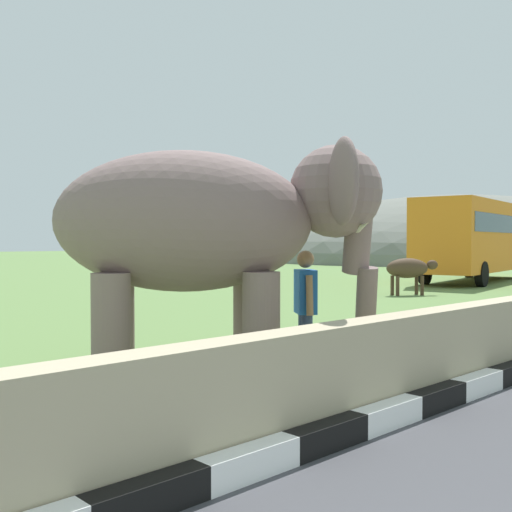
% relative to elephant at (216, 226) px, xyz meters
% --- Properties ---
extents(barrier_parapet, '(28.00, 0.36, 1.00)m').
position_rel_elephant_xyz_m(barrier_parapet, '(-0.69, -2.11, -1.46)').
color(barrier_parapet, tan).
rests_on(barrier_parapet, ground_plane).
extents(elephant, '(3.95, 3.61, 2.98)m').
position_rel_elephant_xyz_m(elephant, '(0.00, 0.00, 0.00)').
color(elephant, slate).
rests_on(elephant, ground_plane).
extents(person_handler, '(0.47, 0.59, 1.66)m').
position_rel_elephant_xyz_m(person_handler, '(1.29, -0.31, -1.04)').
color(person_handler, navy).
rests_on(person_handler, ground_plane).
extents(bus_orange, '(9.96, 4.23, 3.50)m').
position_rel_elephant_xyz_m(bus_orange, '(21.03, 7.17, 0.12)').
color(bus_orange, orange).
rests_on(bus_orange, ground_plane).
extents(cow_near, '(1.86, 1.27, 1.23)m').
position_rel_elephant_xyz_m(cow_near, '(12.84, 5.40, -1.09)').
color(cow_near, '#473323').
rests_on(cow_near, ground_plane).
extents(hill_east, '(43.95, 35.16, 12.70)m').
position_rel_elephant_xyz_m(hill_east, '(52.31, 24.47, -1.96)').
color(hill_east, slate).
rests_on(hill_east, ground_plane).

